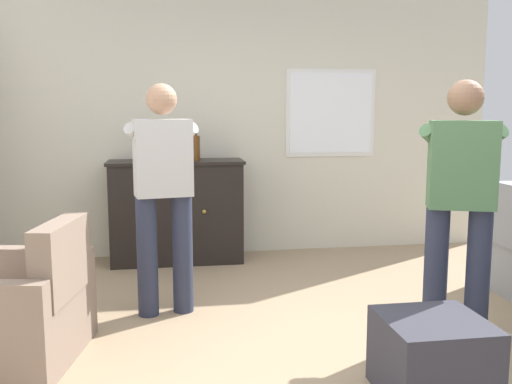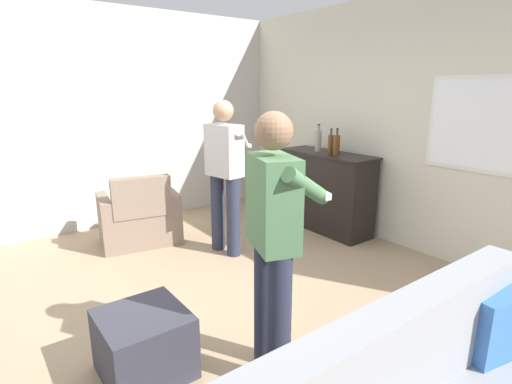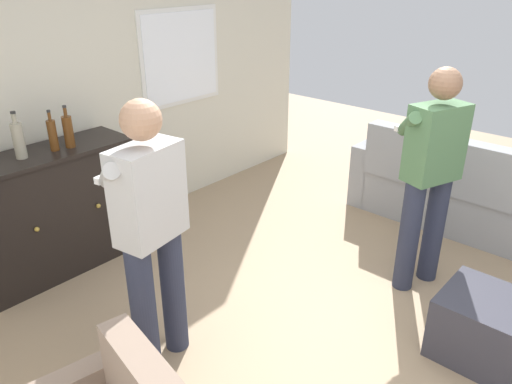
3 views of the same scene
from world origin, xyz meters
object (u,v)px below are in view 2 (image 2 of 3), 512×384
bottle_wine_green (331,144)px  armchair (140,220)px  sideboard_cabinet (326,191)px  bottle_spirits_clear (318,140)px  person_standing_left (225,170)px  person_standing_right (274,237)px  ottoman (144,344)px  bottle_liquor_amber (337,145)px

bottle_wine_green → armchair: bearing=-116.1°
sideboard_cabinet → bottle_wine_green: 0.63m
bottle_wine_green → bottle_spirits_clear: 0.24m
bottle_spirits_clear → person_standing_left: 1.45m
person_standing_left → person_standing_right: same height
sideboard_cabinet → person_standing_left: person_standing_left is taller
bottle_wine_green → ottoman: (1.17, -2.91, -0.92)m
bottle_wine_green → person_standing_right: size_ratio=0.19×
armchair → person_standing_right: (2.68, -0.14, 0.65)m
bottle_wine_green → sideboard_cabinet: bearing=154.8°
person_standing_left → person_standing_right: (1.85, -0.83, 0.00)m
sideboard_cabinet → person_standing_left: size_ratio=0.78×
sideboard_cabinet → armchair: bearing=-113.9°
ottoman → person_standing_left: person_standing_left is taller
bottle_liquor_amber → bottle_wine_green: bearing=170.3°
ottoman → person_standing_right: bearing=54.2°
armchair → sideboard_cabinet: bearing=66.1°
bottle_liquor_amber → person_standing_left: 1.44m
armchair → bottle_wine_green: bottle_wine_green is taller
bottle_liquor_amber → ottoman: (1.05, -2.89, -0.92)m
bottle_liquor_amber → ottoman: bottle_liquor_amber is taller
armchair → bottle_spirits_clear: (0.78, 2.12, 0.86)m
bottle_spirits_clear → person_standing_left: size_ratio=0.21×
bottle_liquor_amber → ottoman: bearing=-70.0°
sideboard_cabinet → person_standing_right: person_standing_right is taller
armchair → bottle_wine_green: 2.48m
armchair → person_standing_left: bearing=39.8°
armchair → bottle_wine_green: size_ratio=3.16×
armchair → person_standing_left: size_ratio=0.59×
bottle_spirits_clear → ottoman: bearing=-64.3°
person_standing_right → ottoman: bearing=-125.8°
bottle_spirits_clear → person_standing_left: (0.04, -1.43, -0.21)m
armchair → bottle_spirits_clear: 2.42m
person_standing_left → person_standing_right: size_ratio=1.00×
bottle_liquor_amber → person_standing_right: (1.54, -2.21, -0.20)m
armchair → bottle_wine_green: bearing=63.9°
person_standing_left → bottle_liquor_amber: bearing=77.0°
ottoman → person_standing_right: (0.48, 0.67, 0.73)m
bottle_liquor_amber → person_standing_left: person_standing_left is taller
armchair → ottoman: 2.34m
armchair → person_standing_right: size_ratio=0.59×
armchair → bottle_liquor_amber: 2.51m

